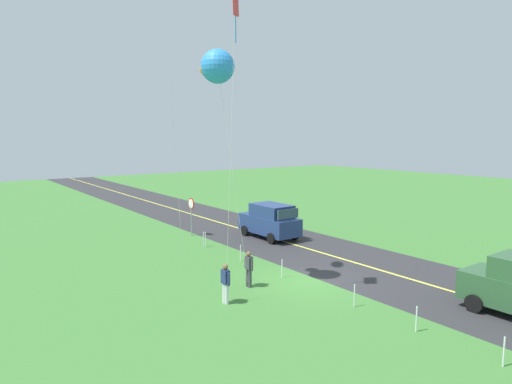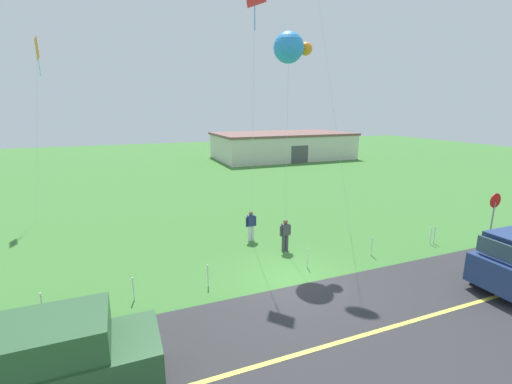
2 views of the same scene
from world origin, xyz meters
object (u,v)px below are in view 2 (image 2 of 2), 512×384
object	(u,v)px
person_adult_companion	(285,234)
person_adult_near	(251,225)
warehouse_distant	(282,145)
kite_green_far	(37,52)
kite_blue_mid	(290,48)
car_parked_west_near	(55,364)
stop_sign	(494,208)

from	to	relation	value
person_adult_companion	person_adult_near	bearing A→B (deg)	18.87
person_adult_companion	warehouse_distant	size ratio (longest dim) A/B	0.09
person_adult_companion	kite_green_far	bearing A→B (deg)	33.65
person_adult_companion	kite_blue_mid	bearing A→B (deg)	-38.66
car_parked_west_near	stop_sign	bearing A→B (deg)	9.98
car_parked_west_near	kite_green_far	world-z (taller)	kite_green_far
person_adult_near	warehouse_distant	world-z (taller)	warehouse_distant
warehouse_distant	car_parked_west_near	bearing A→B (deg)	-122.98
kite_green_far	warehouse_distant	size ratio (longest dim) A/B	0.59
stop_sign	kite_blue_mid	bearing A→B (deg)	158.37
warehouse_distant	kite_blue_mid	bearing A→B (deg)	-115.70
person_adult_near	kite_green_far	distance (m)	16.76
person_adult_near	kite_green_far	world-z (taller)	kite_green_far
person_adult_near	person_adult_companion	size ratio (longest dim) A/B	1.00
person_adult_companion	warehouse_distant	xyz separation A→B (m)	(14.16, 29.28, 0.89)
stop_sign	person_adult_near	xyz separation A→B (m)	(-11.56, 4.65, -0.94)
stop_sign	warehouse_distant	size ratio (longest dim) A/B	0.14
stop_sign	kite_green_far	distance (m)	27.27
car_parked_west_near	person_adult_companion	bearing A→B (deg)	34.94
stop_sign	kite_blue_mid	distance (m)	13.11
car_parked_west_near	person_adult_near	size ratio (longest dim) A/B	2.75
kite_green_far	person_adult_near	bearing A→B (deg)	-43.88
car_parked_west_near	warehouse_distant	xyz separation A→B (m)	(23.01, 35.46, 0.60)
kite_green_far	stop_sign	bearing A→B (deg)	-33.55
kite_green_far	warehouse_distant	distance (m)	31.97
car_parked_west_near	stop_sign	world-z (taller)	stop_sign
stop_sign	person_adult_near	distance (m)	12.49
kite_blue_mid	warehouse_distant	world-z (taller)	kite_blue_mid
person_adult_near	person_adult_companion	distance (m)	2.14
person_adult_near	stop_sign	bearing A→B (deg)	33.05
person_adult_companion	warehouse_distant	bearing A→B (deg)	-36.05
person_adult_near	kite_blue_mid	distance (m)	8.78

